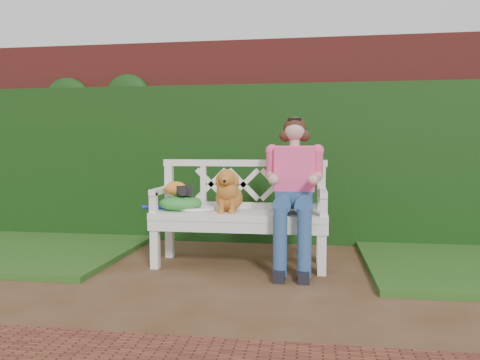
# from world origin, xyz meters

# --- Properties ---
(ground) EXTENTS (60.00, 60.00, 0.00)m
(ground) POSITION_xyz_m (0.00, 0.00, 0.00)
(ground) COLOR #462B13
(brick_wall) EXTENTS (10.00, 0.30, 2.20)m
(brick_wall) POSITION_xyz_m (0.00, 1.90, 1.10)
(brick_wall) COLOR maroon
(brick_wall) RESTS_ON ground
(ivy_hedge) EXTENTS (10.00, 0.18, 1.70)m
(ivy_hedge) POSITION_xyz_m (0.00, 1.68, 0.85)
(ivy_hedge) COLOR #183F14
(ivy_hedge) RESTS_ON ground
(grass_left) EXTENTS (2.60, 2.00, 0.05)m
(grass_left) POSITION_xyz_m (-2.40, 0.90, 0.03)
(grass_left) COLOR #193D0E
(grass_left) RESTS_ON ground
(garden_bench) EXTENTS (1.62, 0.71, 0.48)m
(garden_bench) POSITION_xyz_m (0.02, 0.63, 0.24)
(garden_bench) COLOR white
(garden_bench) RESTS_ON ground
(seated_woman) EXTENTS (0.54, 0.71, 1.22)m
(seated_woman) POSITION_xyz_m (0.48, 0.61, 0.61)
(seated_woman) COLOR #F94C75
(seated_woman) RESTS_ON ground
(dog) EXTENTS (0.26, 0.35, 0.38)m
(dog) POSITION_xyz_m (-0.07, 0.57, 0.67)
(dog) COLOR brown
(dog) RESTS_ON garden_bench
(tennis_racket) EXTENTS (0.71, 0.32, 0.03)m
(tennis_racket) POSITION_xyz_m (-0.42, 0.63, 0.50)
(tennis_racket) COLOR silver
(tennis_racket) RESTS_ON garden_bench
(green_bag) EXTENTS (0.39, 0.30, 0.13)m
(green_bag) POSITION_xyz_m (-0.51, 0.59, 0.55)
(green_bag) COLOR #199023
(green_bag) RESTS_ON garden_bench
(camera_item) EXTENTS (0.15, 0.12, 0.09)m
(camera_item) POSITION_xyz_m (-0.47, 0.59, 0.66)
(camera_item) COLOR black
(camera_item) RESTS_ON green_bag
(baseball_glove) EXTENTS (0.21, 0.16, 0.12)m
(baseball_glove) POSITION_xyz_m (-0.55, 0.60, 0.67)
(baseball_glove) COLOR orange
(baseball_glove) RESTS_ON green_bag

